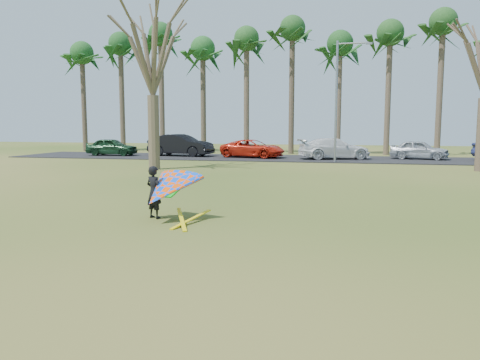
% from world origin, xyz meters
% --- Properties ---
extents(ground, '(100.00, 100.00, 0.00)m').
position_xyz_m(ground, '(0.00, 0.00, 0.00)').
color(ground, '#23480F').
rests_on(ground, ground).
extents(parking_strip, '(46.00, 7.00, 0.06)m').
position_xyz_m(parking_strip, '(0.00, 25.00, 0.03)').
color(parking_strip, black).
rests_on(parking_strip, ground).
extents(palm_0, '(4.84, 4.84, 10.84)m').
position_xyz_m(palm_0, '(-22.00, 31.00, 9.17)').
color(palm_0, '#4D3C2E').
rests_on(palm_0, ground).
extents(palm_1, '(4.84, 4.84, 11.54)m').
position_xyz_m(palm_1, '(-18.00, 31.00, 9.85)').
color(palm_1, '#493C2B').
rests_on(palm_1, ground).
extents(palm_2, '(4.84, 4.84, 12.24)m').
position_xyz_m(palm_2, '(-14.00, 31.00, 10.52)').
color(palm_2, '#483C2B').
rests_on(palm_2, ground).
extents(palm_3, '(4.84, 4.84, 10.84)m').
position_xyz_m(palm_3, '(-10.00, 31.00, 9.17)').
color(palm_3, '#4A3C2C').
rests_on(palm_3, ground).
extents(palm_4, '(4.84, 4.84, 11.54)m').
position_xyz_m(palm_4, '(-6.00, 31.00, 9.85)').
color(palm_4, '#493A2B').
rests_on(palm_4, ground).
extents(palm_5, '(4.84, 4.84, 12.24)m').
position_xyz_m(palm_5, '(-2.00, 31.00, 10.52)').
color(palm_5, '#453929').
rests_on(palm_5, ground).
extents(palm_6, '(4.84, 4.84, 10.84)m').
position_xyz_m(palm_6, '(2.00, 31.00, 9.17)').
color(palm_6, brown).
rests_on(palm_6, ground).
extents(palm_7, '(4.84, 4.84, 11.54)m').
position_xyz_m(palm_7, '(6.00, 31.00, 9.85)').
color(palm_7, '#4E412F').
rests_on(palm_7, ground).
extents(palm_8, '(4.84, 4.84, 12.24)m').
position_xyz_m(palm_8, '(10.00, 31.00, 10.52)').
color(palm_8, '#4B3A2D').
rests_on(palm_8, ground).
extents(bare_tree_left, '(6.60, 6.60, 9.70)m').
position_xyz_m(bare_tree_left, '(-8.00, 15.00, 6.92)').
color(bare_tree_left, brown).
rests_on(bare_tree_left, ground).
extents(streetlight, '(2.28, 0.18, 8.00)m').
position_xyz_m(streetlight, '(2.16, 22.00, 4.46)').
color(streetlight, gray).
rests_on(streetlight, ground).
extents(car_0, '(4.14, 1.81, 1.39)m').
position_xyz_m(car_0, '(-15.81, 24.66, 0.76)').
color(car_0, '#173A20').
rests_on(car_0, parking_strip).
extents(car_1, '(5.43, 2.58, 1.72)m').
position_xyz_m(car_1, '(-10.15, 25.36, 0.92)').
color(car_1, black).
rests_on(car_1, parking_strip).
extents(car_2, '(5.25, 3.29, 1.35)m').
position_xyz_m(car_2, '(-4.19, 24.87, 0.74)').
color(car_2, red).
rests_on(car_2, parking_strip).
extents(car_3, '(5.60, 3.70, 1.51)m').
position_xyz_m(car_3, '(1.89, 24.65, 0.81)').
color(car_3, white).
rests_on(car_3, parking_strip).
extents(car_4, '(4.31, 2.61, 1.37)m').
position_xyz_m(car_4, '(7.90, 25.86, 0.75)').
color(car_4, '#A4AAB2').
rests_on(car_4, parking_strip).
extents(kite_flyer, '(2.13, 2.39, 2.02)m').
position_xyz_m(kite_flyer, '(-1.95, 1.57, 0.84)').
color(kite_flyer, black).
rests_on(kite_flyer, ground).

